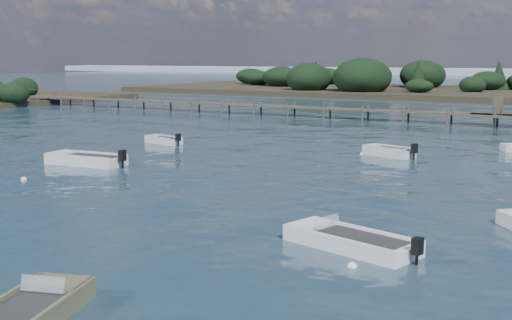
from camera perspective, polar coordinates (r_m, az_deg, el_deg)
The scene contains 10 objects.
ground at distance 76.46m, azimuth 19.11°, elevation 3.84°, with size 400.00×400.00×0.00m, color #162733.
dinghy_mid_white_a at distance 21.91m, azimuth 8.38°, elevation -7.37°, with size 5.04×2.89×1.16m.
tender_far_white at distance 42.51m, azimuth 11.74°, elevation 0.59°, with size 3.80×2.25×1.28m.
tender_far_grey at distance 48.34m, azimuth -8.22°, elevation 1.66°, with size 3.46×1.93×1.09m.
dinghy_mid_grey at distance 39.64m, azimuth -14.88°, elevation -0.14°, with size 5.31×2.23×1.33m.
buoy_b at distance 20.04m, azimuth 8.56°, elevation -9.39°, with size 0.32×0.32×0.32m, color silver.
buoy_c at distance 35.69m, azimuth -19.93°, elevation -1.67°, with size 0.32×0.32×0.32m, color silver.
buoy_e at distance 43.10m, azimuth 9.42°, elevation 0.53°, with size 0.32×0.32×0.32m, color silver.
jetty at distance 72.49m, azimuth 0.11°, elevation 4.86°, with size 64.50×3.20×3.40m.
distant_haze at distance 266.11m, azimuth 6.68°, elevation 7.65°, with size 280.00×20.00×2.40m, color #8C9CAE.
Camera 1 is at (13.85, -14.93, 6.31)m, focal length 45.00 mm.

